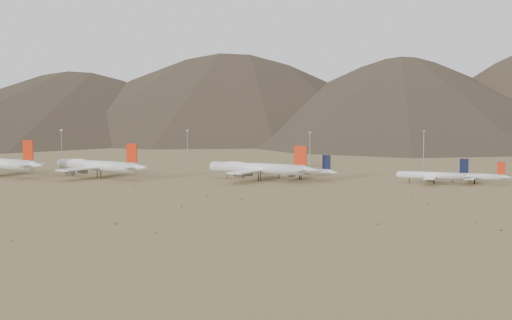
% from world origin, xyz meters
% --- Properties ---
extents(ground, '(3000.00, 3000.00, 0.00)m').
position_xyz_m(ground, '(0.00, 0.00, 0.00)').
color(ground, '#9D8151').
rests_on(ground, ground).
extents(mountain_ridge, '(4400.00, 1000.00, 300.00)m').
position_xyz_m(mountain_ridge, '(0.00, 900.00, 150.00)').
color(mountain_ridge, '#4D3D2E').
rests_on(mountain_ridge, ground).
extents(widebody_centre, '(68.45, 54.90, 21.52)m').
position_xyz_m(widebody_centre, '(-82.25, 21.05, 7.42)').
color(widebody_centre, white).
rests_on(widebody_centre, ground).
extents(widebody_east, '(68.24, 54.14, 20.91)m').
position_xyz_m(widebody_east, '(16.07, 23.16, 7.21)').
color(widebody_east, white).
rests_on(widebody_east, ground).
extents(narrowbody_a, '(43.99, 32.82, 15.11)m').
position_xyz_m(narrowbody_a, '(40.08, 32.12, 4.90)').
color(narrowbody_a, white).
rests_on(narrowbody_a, ground).
extents(narrowbody_b, '(43.75, 31.84, 14.51)m').
position_xyz_m(narrowbody_b, '(116.27, 22.20, 4.71)').
color(narrowbody_b, white).
rests_on(narrowbody_b, ground).
extents(narrowbody_c, '(37.73, 27.87, 12.73)m').
position_xyz_m(narrowbody_c, '(138.69, 26.65, 4.13)').
color(narrowbody_c, white).
rests_on(narrowbody_c, ground).
extents(control_tower, '(8.00, 8.00, 12.00)m').
position_xyz_m(control_tower, '(30.00, 120.00, 5.32)').
color(control_tower, gray).
rests_on(control_tower, ground).
extents(mast_far_west, '(2.00, 0.60, 25.70)m').
position_xyz_m(mast_far_west, '(-149.92, 115.29, 14.20)').
color(mast_far_west, gray).
rests_on(mast_far_west, ground).
extents(mast_west, '(2.00, 0.60, 25.70)m').
position_xyz_m(mast_west, '(-54.44, 123.15, 14.20)').
color(mast_west, gray).
rests_on(mast_west, ground).
extents(mast_centre, '(2.00, 0.60, 25.70)m').
position_xyz_m(mast_centre, '(38.45, 101.38, 14.20)').
color(mast_centre, gray).
rests_on(mast_centre, ground).
extents(mast_east, '(2.00, 0.60, 25.70)m').
position_xyz_m(mast_east, '(117.13, 146.48, 14.20)').
color(mast_east, gray).
rests_on(mast_east, ground).
extents(desert_scrub, '(424.60, 183.48, 0.91)m').
position_xyz_m(desert_scrub, '(21.14, -87.19, 0.33)').
color(desert_scrub, brown).
rests_on(desert_scrub, ground).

